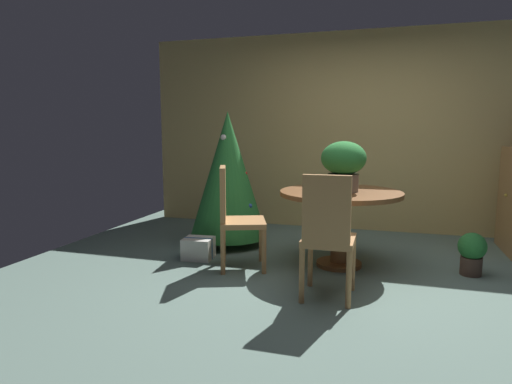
% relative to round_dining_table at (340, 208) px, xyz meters
% --- Properties ---
extents(ground_plane, '(6.60, 6.60, 0.00)m').
position_rel_round_dining_table_xyz_m(ground_plane, '(0.16, -0.46, -0.58)').
color(ground_plane, slate).
extents(back_wall_panel, '(6.00, 0.10, 2.60)m').
position_rel_round_dining_table_xyz_m(back_wall_panel, '(0.16, 1.74, 0.72)').
color(back_wall_panel, tan).
rests_on(back_wall_panel, ground_plane).
extents(round_dining_table, '(1.18, 1.18, 0.75)m').
position_rel_round_dining_table_xyz_m(round_dining_table, '(0.00, 0.00, 0.00)').
color(round_dining_table, brown).
rests_on(round_dining_table, ground_plane).
extents(flower_vase, '(0.43, 0.43, 0.48)m').
position_rel_round_dining_table_xyz_m(flower_vase, '(0.02, -0.03, 0.44)').
color(flower_vase, '#665B51').
rests_on(flower_vase, round_dining_table).
extents(wooden_chair_left, '(0.55, 0.56, 0.99)m').
position_rel_round_dining_table_xyz_m(wooden_chair_left, '(-0.97, -0.35, -0.04)').
color(wooden_chair_left, '#B27F4C').
rests_on(wooden_chair_left, ground_plane).
extents(wooden_chair_near, '(0.40, 0.44, 1.01)m').
position_rel_round_dining_table_xyz_m(wooden_chair_near, '(0.00, -0.92, -0.04)').
color(wooden_chair_near, '#B27F4C').
rests_on(wooden_chair_near, ground_plane).
extents(holiday_tree, '(0.89, 0.89, 1.54)m').
position_rel_round_dining_table_xyz_m(holiday_tree, '(-1.34, 0.47, 0.23)').
color(holiday_tree, brown).
rests_on(holiday_tree, ground_plane).
extents(gift_box_cream, '(0.32, 0.29, 0.22)m').
position_rel_round_dining_table_xyz_m(gift_box_cream, '(-1.43, -0.18, -0.47)').
color(gift_box_cream, silver).
rests_on(gift_box_cream, ground_plane).
extents(potted_plant, '(0.25, 0.25, 0.40)m').
position_rel_round_dining_table_xyz_m(potted_plant, '(1.20, 0.07, -0.36)').
color(potted_plant, '#4C382D').
rests_on(potted_plant, ground_plane).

